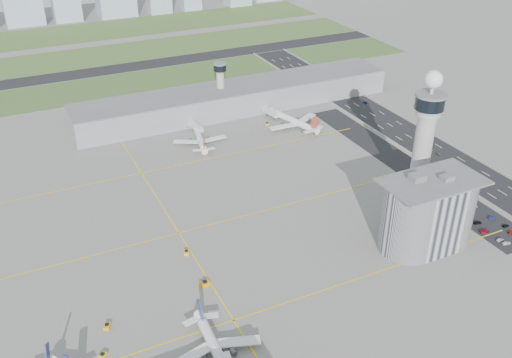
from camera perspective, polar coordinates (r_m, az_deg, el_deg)
name	(u,v)px	position (r m, az deg, el deg)	size (l,w,h in m)	color
ground	(292,246)	(244.11, 3.57, -6.74)	(1000.00, 1000.00, 0.00)	gray
grass_strip_0	(117,86)	(428.20, -13.69, 9.06)	(480.00, 50.00, 0.08)	#405E2C
grass_strip_1	(96,57)	(498.29, -15.75, 11.68)	(480.00, 60.00, 0.08)	#45632F
grass_strip_2	(78,33)	(574.42, -17.42, 13.75)	(480.00, 70.00, 0.08)	#4E6E34
runway	(106,70)	(462.58, -14.78, 10.45)	(480.00, 22.00, 0.10)	black
highway	(493,187)	(308.90, 22.63, -0.75)	(28.00, 500.00, 0.10)	black
barrier_left	(472,192)	(299.14, 20.80, -1.26)	(0.60, 500.00, 1.20)	#9E9E99
landside_road	(470,208)	(286.49, 20.58, -2.77)	(18.00, 260.00, 0.08)	black
parking_lot	(486,222)	(278.60, 21.97, -4.04)	(20.00, 44.00, 0.10)	black
taxiway_line_h_0	(234,320)	(209.75, -2.25, -13.95)	(260.00, 0.60, 0.01)	yellow
taxiway_line_h_1	(179,233)	(253.86, -7.71, -5.38)	(260.00, 0.60, 0.01)	yellow
taxiway_line_h_2	(142,173)	(303.47, -11.37, 0.56)	(260.00, 0.60, 0.01)	yellow
taxiway_line_v	(179,233)	(253.86, -7.71, -5.38)	(0.60, 260.00, 0.01)	yellow
control_tower	(425,133)	(269.87, 16.54, 4.41)	(14.00, 14.00, 64.50)	#ADAAA5
secondary_tower	(220,83)	(367.34, -3.58, 9.55)	(8.60, 8.60, 31.90)	#ADAAA5
admin_building	(428,213)	(247.63, 16.81, -3.25)	(42.00, 24.00, 33.50)	#B2B2B7
terminal_pier	(236,98)	(373.08, -1.97, 8.13)	(210.00, 32.00, 15.80)	gray
airplane_near_c	(216,346)	(194.07, -4.01, -16.31)	(37.60, 31.96, 10.53)	white
airplane_far_a	(200,135)	(329.33, -5.67, 4.42)	(36.29, 30.85, 10.16)	white
airplane_far_b	(293,117)	(349.89, 3.70, 6.24)	(42.97, 36.53, 12.03)	white
jet_bridge_far_0	(190,124)	(348.69, -6.63, 5.45)	(14.00, 3.00, 5.70)	silver
jet_bridge_far_1	(264,110)	(366.23, 0.79, 6.87)	(14.00, 3.00, 5.70)	silver
tug_0	(107,326)	(212.91, -14.67, -14.02)	(2.07, 3.01, 1.75)	#F7A30A
tug_1	(103,355)	(203.37, -15.09, -16.66)	(1.96, 2.86, 1.66)	yellow
tug_2	(205,283)	(224.07, -5.15, -10.33)	(2.45, 3.57, 2.07)	orange
tug_3	(186,252)	(240.77, -6.98, -7.26)	(2.02, 2.94, 1.71)	yellow
tug_4	(205,153)	(317.77, -5.17, 2.61)	(1.91, 2.77, 1.61)	orange
tug_5	(267,124)	(352.03, 1.12, 5.55)	(2.20, 3.19, 1.86)	gold
car_lot_0	(506,243)	(266.86, 23.75, -5.87)	(1.54, 3.82, 1.30)	white
car_lot_1	(500,240)	(268.06, 23.24, -5.60)	(1.23, 3.52, 1.16)	gray
car_lot_2	(484,231)	(271.39, 21.88, -4.82)	(2.09, 4.53, 1.26)	#B30D32
car_lot_3	(477,222)	(276.17, 21.27, -4.07)	(1.59, 3.91, 1.14)	black
car_lot_4	(459,212)	(281.17, 19.62, -3.10)	(1.31, 3.27, 1.11)	#111C48
car_lot_5	(452,207)	(283.80, 18.98, -2.64)	(1.35, 3.86, 1.27)	white
car_lot_7	(512,232)	(275.11, 24.22, -4.88)	(1.63, 4.01, 1.17)	#9A1C09
car_lot_8	(506,226)	(278.63, 23.69, -4.30)	(1.36, 3.37, 1.15)	black
car_lot_9	(492,218)	(281.95, 22.53, -3.61)	(1.23, 3.51, 1.16)	navy
car_lot_10	(474,207)	(287.64, 20.99, -2.59)	(1.91, 4.14, 1.15)	silver
car_lot_11	(471,202)	(290.43, 20.69, -2.20)	(1.67, 4.12, 1.19)	#9D9D9D
car_hw_1	(438,154)	(331.62, 17.78, 2.39)	(1.16, 3.32, 1.09)	#28292D
car_hw_2	(366,103)	(391.79, 10.92, 7.52)	(1.84, 3.98, 1.11)	navy
car_hw_4	(303,77)	(433.02, 4.68, 10.12)	(1.49, 3.71, 1.26)	gray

